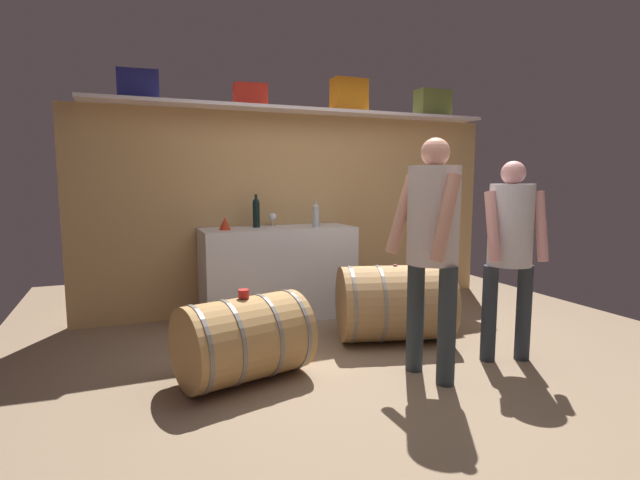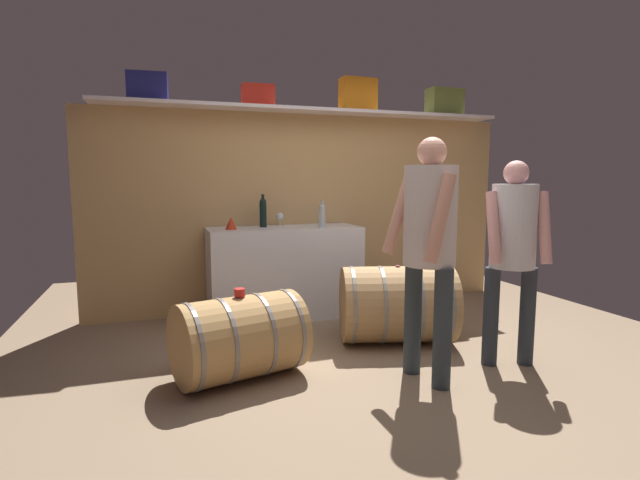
{
  "view_description": "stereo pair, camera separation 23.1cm",
  "coord_description": "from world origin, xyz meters",
  "views": [
    {
      "loc": [
        -1.74,
        -2.81,
        1.36
      ],
      "look_at": [
        -0.33,
        0.64,
        0.89
      ],
      "focal_mm": 27.16,
      "sensor_mm": 36.0,
      "label": 1
    },
    {
      "loc": [
        -1.52,
        -2.89,
        1.36
      ],
      "look_at": [
        -0.33,
        0.64,
        0.89
      ],
      "focal_mm": 27.16,
      "sensor_mm": 36.0,
      "label": 2
    }
  ],
  "objects": [
    {
      "name": "red_funnel",
      "position": [
        -0.87,
        1.66,
        0.96
      ],
      "size": [
        0.11,
        0.11,
        0.12
      ],
      "primitive_type": "cone",
      "color": "red",
      "rests_on": "work_cabinet"
    },
    {
      "name": "toolcase_olive",
      "position": [
        1.55,
        1.89,
        2.21
      ],
      "size": [
        0.39,
        0.21,
        0.29
      ],
      "primitive_type": "cube",
      "rotation": [
        0.0,
        0.0,
        0.02
      ],
      "color": "olive",
      "rests_on": "high_shelf_board"
    },
    {
      "name": "toolcase_navy",
      "position": [
        -1.55,
        1.89,
        2.19
      ],
      "size": [
        0.36,
        0.24,
        0.25
      ],
      "primitive_type": "cube",
      "rotation": [
        0.0,
        0.0,
        -0.08
      ],
      "color": "navy",
      "rests_on": "high_shelf_board"
    },
    {
      "name": "winemaker_pouring",
      "position": [
        0.9,
        -0.07,
        0.92
      ],
      "size": [
        0.48,
        0.4,
        1.49
      ],
      "rotation": [
        0.0,
        0.0,
        2.83
      ],
      "color": "#282E37",
      "rests_on": "ground"
    },
    {
      "name": "wine_bottle_clear",
      "position": [
        0.01,
        1.57,
        1.02
      ],
      "size": [
        0.07,
        0.07,
        0.27
      ],
      "color": "#B0BABF",
      "rests_on": "work_cabinet"
    },
    {
      "name": "back_wall_panel",
      "position": [
        0.0,
        2.04,
        1.02
      ],
      "size": [
        4.5,
        0.1,
        2.03
      ],
      "primitive_type": "cube",
      "color": "tan",
      "rests_on": "ground"
    },
    {
      "name": "toolcase_red",
      "position": [
        -0.55,
        1.89,
        2.17
      ],
      "size": [
        0.32,
        0.21,
        0.21
      ],
      "primitive_type": "cube",
      "rotation": [
        0.0,
        0.0,
        -0.07
      ],
      "color": "red",
      "rests_on": "high_shelf_board"
    },
    {
      "name": "tasting_cup",
      "position": [
        -1.01,
        0.32,
        0.6
      ],
      "size": [
        0.07,
        0.07,
        0.05
      ],
      "primitive_type": "cylinder",
      "color": "red",
      "rests_on": "wine_barrel_near"
    },
    {
      "name": "wine_bottle_dark",
      "position": [
        -0.53,
        1.79,
        1.04
      ],
      "size": [
        0.07,
        0.07,
        0.32
      ],
      "color": "black",
      "rests_on": "work_cabinet"
    },
    {
      "name": "visitor_tasting",
      "position": [
        0.18,
        -0.12,
        1.0
      ],
      "size": [
        0.44,
        0.52,
        1.63
      ],
      "rotation": [
        0.0,
        0.0,
        1.76
      ],
      "color": "#2B353B",
      "rests_on": "ground"
    },
    {
      "name": "wine_barrel_far",
      "position": [
        0.36,
        0.66,
        0.32
      ],
      "size": [
        1.06,
        0.86,
        0.65
      ],
      "rotation": [
        0.0,
        0.0,
        -0.27
      ],
      "color": "tan",
      "rests_on": "ground"
    },
    {
      "name": "ground_plane",
      "position": [
        0.0,
        0.51,
        -0.01
      ],
      "size": [
        5.7,
        7.27,
        0.02
      ],
      "primitive_type": "cube",
      "color": "#866F56"
    },
    {
      "name": "high_shelf_board",
      "position": [
        0.0,
        1.89,
        2.05
      ],
      "size": [
        4.14,
        0.4,
        0.03
      ],
      "primitive_type": "cube",
      "color": "silver",
      "rests_on": "back_wall_panel"
    },
    {
      "name": "work_cabinet",
      "position": [
        -0.34,
        1.7,
        0.45
      ],
      "size": [
        1.49,
        0.56,
        0.9
      ],
      "primitive_type": "cube",
      "color": "silver",
      "rests_on": "ground"
    },
    {
      "name": "toolcase_orange",
      "position": [
        0.51,
        1.89,
        2.23
      ],
      "size": [
        0.37,
        0.19,
        0.34
      ],
      "primitive_type": "cube",
      "rotation": [
        0.0,
        0.0,
        0.02
      ],
      "color": "orange",
      "rests_on": "high_shelf_board"
    },
    {
      "name": "wine_barrel_near",
      "position": [
        -1.02,
        0.32,
        0.29
      ],
      "size": [
        0.95,
        0.75,
        0.58
      ],
      "rotation": [
        0.0,
        0.0,
        0.25
      ],
      "color": "#AB804A",
      "rests_on": "ground"
    },
    {
      "name": "wine_glass",
      "position": [
        -0.34,
        1.86,
        0.98
      ],
      "size": [
        0.08,
        0.08,
        0.13
      ],
      "color": "white",
      "rests_on": "work_cabinet"
    }
  ]
}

